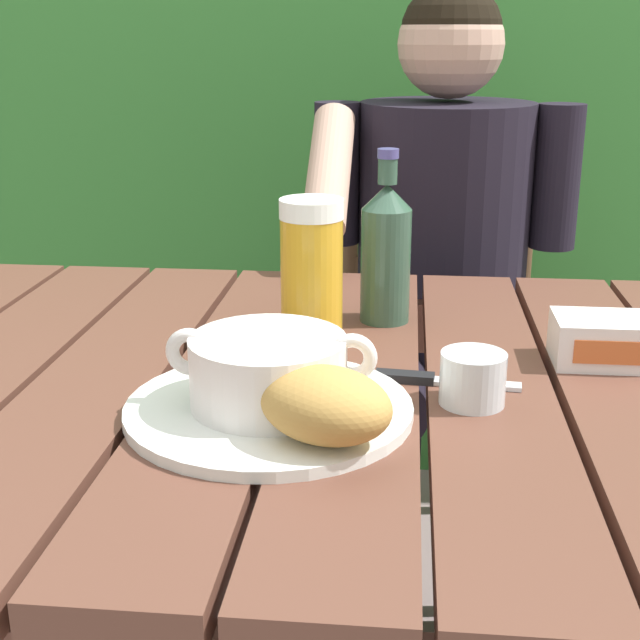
% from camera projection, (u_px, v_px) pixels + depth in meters
% --- Properties ---
extents(dining_table, '(1.31, 0.88, 0.75)m').
position_uv_depth(dining_table, '(357.00, 450.00, 1.03)').
color(dining_table, brown).
rests_on(dining_table, ground_plane).
extents(hedge_backdrop, '(2.99, 0.91, 2.89)m').
position_uv_depth(hedge_backdrop, '(455.00, 17.00, 2.32)').
color(hedge_backdrop, '#3A8136').
rests_on(hedge_backdrop, ground_plane).
extents(chair_near_diner, '(0.43, 0.43, 0.91)m').
position_uv_depth(chair_near_diner, '(434.00, 350.00, 1.90)').
color(chair_near_diner, brown).
rests_on(chair_near_diner, ground_plane).
extents(person_eating, '(0.48, 0.47, 1.21)m').
position_uv_depth(person_eating, '(441.00, 261.00, 1.64)').
color(person_eating, black).
rests_on(person_eating, ground_plane).
extents(serving_plate, '(0.29, 0.29, 0.01)m').
position_uv_depth(serving_plate, '(269.00, 409.00, 0.90)').
color(serving_plate, white).
rests_on(serving_plate, dining_table).
extents(soup_bowl, '(0.21, 0.16, 0.08)m').
position_uv_depth(soup_bowl, '(268.00, 369.00, 0.88)').
color(soup_bowl, white).
rests_on(soup_bowl, serving_plate).
extents(bread_roll, '(0.16, 0.14, 0.07)m').
position_uv_depth(bread_roll, '(325.00, 405.00, 0.81)').
color(bread_roll, '#BD8C44').
rests_on(bread_roll, serving_plate).
extents(beer_glass, '(0.08, 0.08, 0.18)m').
position_uv_depth(beer_glass, '(312.00, 268.00, 1.11)').
color(beer_glass, gold).
rests_on(beer_glass, dining_table).
extents(beer_bottle, '(0.07, 0.07, 0.23)m').
position_uv_depth(beer_bottle, '(386.00, 251.00, 1.16)').
color(beer_bottle, '#314F3D').
rests_on(beer_bottle, dining_table).
extents(water_glass_small, '(0.07, 0.07, 0.06)m').
position_uv_depth(water_glass_small, '(473.00, 378.00, 0.92)').
color(water_glass_small, silver).
rests_on(water_glass_small, dining_table).
extents(butter_tub, '(0.11, 0.09, 0.06)m').
position_uv_depth(butter_tub, '(601.00, 340.00, 1.03)').
color(butter_tub, white).
rests_on(butter_tub, dining_table).
extents(table_knife, '(0.16, 0.03, 0.01)m').
position_uv_depth(table_knife, '(432.00, 380.00, 0.98)').
color(table_knife, silver).
rests_on(table_knife, dining_table).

